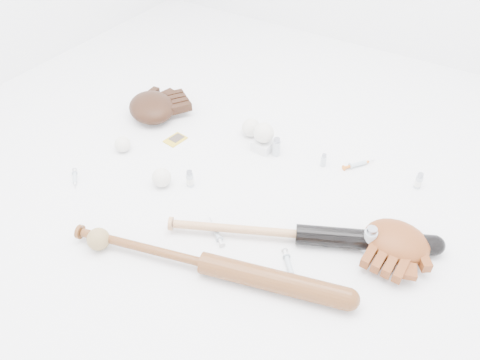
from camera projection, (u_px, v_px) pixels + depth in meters
The scene contains 20 objects.
bat_dark at pixel (299, 234), 1.57m from camera, with size 0.94×0.07×0.07m, color black, non-canonical shape.
bat_wood at pixel (204, 263), 1.48m from camera, with size 0.96×0.07×0.07m, color brown, non-canonical shape.
glove_dark at pixel (152, 107), 2.13m from camera, with size 0.29×0.29×0.10m, color black, non-canonical shape.
glove_tan at pixel (397, 241), 1.54m from camera, with size 0.26×0.26×0.09m, color brown, non-canonical shape.
trading_card at pixel (175, 140), 2.03m from camera, with size 0.07×0.09×0.01m, color gold.
pedestal at pixel (263, 145), 1.96m from camera, with size 0.08×0.08×0.04m, color white.
baseball_on_pedestal at pixel (264, 133), 1.92m from camera, with size 0.09×0.09×0.09m, color silver.
baseball_left at pixel (123, 144), 1.95m from camera, with size 0.07×0.07×0.07m, color silver.
baseball_upper at pixel (251, 128), 2.03m from camera, with size 0.08×0.08×0.08m, color silver.
baseball_mid at pixel (162, 178), 1.79m from camera, with size 0.07×0.07×0.07m, color silver.
baseball_aged at pixel (98, 239), 1.55m from camera, with size 0.08×0.08×0.08m, color #977A48.
syringe_0 at pixel (75, 178), 1.83m from camera, with size 0.13×0.02×0.02m, color #ADBCC6, non-canonical shape.
syringe_1 at pixel (216, 232), 1.62m from camera, with size 0.15×0.03×0.02m, color #ADBCC6, non-canonical shape.
syringe_2 at pixel (358, 164), 1.89m from camera, with size 0.16×0.03×0.02m, color #ADBCC6, non-canonical shape.
syringe_3 at pixel (289, 265), 1.51m from camera, with size 0.16×0.03×0.02m, color #ADBCC6, non-canonical shape.
vial_0 at pixel (419, 181), 1.78m from camera, with size 0.03×0.03×0.07m, color silver.
vial_1 at pixel (324, 160), 1.88m from camera, with size 0.02×0.02×0.06m, color silver.
vial_2 at pixel (276, 147), 1.92m from camera, with size 0.03×0.03×0.08m, color silver.
vial_3 at pixel (370, 239), 1.54m from camera, with size 0.04×0.04×0.10m, color silver.
vial_4 at pixel (190, 179), 1.79m from camera, with size 0.03×0.03×0.07m, color silver.
Camera 1 is at (0.65, -1.04, 1.22)m, focal length 35.00 mm.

